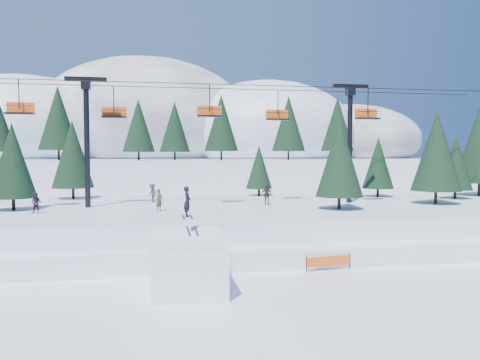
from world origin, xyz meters
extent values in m
plane|color=white|center=(0.00, 0.00, 0.00)|extent=(160.00, 160.00, 0.00)
cube|color=white|center=(0.00, 18.00, 1.25)|extent=(70.00, 22.00, 2.50)
cube|color=white|center=(0.00, 8.00, 0.55)|extent=(70.00, 6.00, 1.10)
cube|color=white|center=(0.00, 68.00, 3.00)|extent=(110.00, 60.00, 6.00)
ellipsoid|color=white|center=(-28.00, 72.00, 11.45)|extent=(36.00, 32.40, 19.80)
ellipsoid|color=#605B59|center=(-6.00, 78.00, 13.26)|extent=(44.00, 39.60, 26.40)
ellipsoid|color=white|center=(18.00, 70.00, 11.42)|extent=(34.00, 30.60, 19.72)
ellipsoid|color=#605B59|center=(38.00, 76.00, 10.12)|extent=(30.00, 27.00, 15.00)
cylinder|color=black|center=(-5.86, 39.42, 6.54)|extent=(0.26, 0.26, 1.08)
cone|color=#16301B|center=(-5.86, 39.42, 10.39)|extent=(4.00, 4.00, 6.62)
cylinder|color=black|center=(4.82, 41.19, 6.61)|extent=(0.26, 0.26, 1.22)
cone|color=#16301B|center=(4.82, 41.19, 10.97)|extent=(4.53, 4.53, 7.50)
cylinder|color=black|center=(14.23, 41.80, 6.62)|extent=(0.26, 0.26, 1.24)
cone|color=#16301B|center=(14.23, 41.80, 11.04)|extent=(4.60, 4.60, 7.61)
cylinder|color=black|center=(-16.19, 43.37, 6.67)|extent=(0.26, 0.26, 1.35)
cone|color=#16301B|center=(-16.19, 43.37, 11.49)|extent=(5.01, 5.01, 8.29)
cylinder|color=black|center=(22.46, 44.71, 6.64)|extent=(0.26, 0.26, 1.29)
cone|color=#16301B|center=(22.46, 44.71, 11.24)|extent=(4.78, 4.78, 7.90)
cylinder|color=black|center=(-1.20, 44.31, 6.56)|extent=(0.26, 0.26, 1.13)
cone|color=#16301B|center=(-1.20, 44.31, 10.58)|extent=(4.18, 4.18, 6.92)
cube|color=white|center=(-2.09, 2.05, 1.17)|extent=(3.47, 4.29, 2.35)
cube|color=white|center=(-2.09, 3.89, 2.40)|extent=(3.47, 1.50, 0.84)
imported|color=black|center=(-1.99, 3.65, 4.23)|extent=(0.46, 0.63, 1.59)
cube|color=black|center=(-2.19, 3.65, 3.42)|extent=(0.11, 1.65, 0.03)
cube|color=black|center=(-1.79, 3.65, 3.42)|extent=(0.11, 1.65, 0.03)
cylinder|color=black|center=(-9.00, 18.00, 7.50)|extent=(0.44, 0.44, 10.00)
cube|color=black|center=(-9.00, 18.00, 12.60)|extent=(3.20, 0.35, 0.35)
cube|color=black|center=(-9.00, 18.00, 12.15)|extent=(0.70, 0.70, 0.70)
cylinder|color=black|center=(13.00, 18.00, 7.50)|extent=(0.44, 0.44, 10.00)
cube|color=black|center=(13.00, 18.00, 12.60)|extent=(3.20, 0.35, 0.35)
cube|color=black|center=(13.00, 18.00, 12.15)|extent=(0.70, 0.70, 0.70)
cylinder|color=black|center=(2.00, 16.80, 12.30)|extent=(46.00, 0.06, 0.06)
cylinder|color=black|center=(2.00, 19.20, 12.30)|extent=(46.00, 0.06, 0.06)
cylinder|color=black|center=(-13.63, 16.80, 11.20)|extent=(0.08, 0.08, 2.20)
cube|color=black|center=(-13.63, 16.80, 9.75)|extent=(2.00, 0.75, 0.12)
cube|color=#E75816|center=(-13.63, 17.18, 10.20)|extent=(2.00, 0.10, 0.85)
cylinder|color=black|center=(-13.63, 16.45, 10.30)|extent=(2.00, 0.06, 0.06)
cylinder|color=black|center=(-7.00, 19.20, 11.20)|extent=(0.08, 0.08, 2.20)
cube|color=black|center=(-7.00, 19.20, 9.75)|extent=(2.00, 0.75, 0.12)
cube|color=#E75816|center=(-7.00, 19.58, 10.20)|extent=(2.00, 0.10, 0.85)
cylinder|color=black|center=(-7.00, 18.85, 10.30)|extent=(2.00, 0.06, 0.06)
cylinder|color=black|center=(0.63, 16.80, 11.20)|extent=(0.08, 0.08, 2.20)
cube|color=black|center=(0.63, 16.80, 9.75)|extent=(2.00, 0.75, 0.12)
cube|color=#E75816|center=(0.63, 17.18, 10.20)|extent=(2.00, 0.10, 0.85)
cylinder|color=black|center=(0.63, 16.45, 10.30)|extent=(2.00, 0.06, 0.06)
cylinder|color=black|center=(6.86, 19.20, 11.20)|extent=(0.08, 0.08, 2.20)
cube|color=black|center=(6.86, 19.20, 9.75)|extent=(2.00, 0.75, 0.12)
cube|color=#E75816|center=(6.86, 19.58, 10.20)|extent=(2.00, 0.10, 0.85)
cylinder|color=black|center=(6.86, 18.85, 10.30)|extent=(2.00, 0.06, 0.06)
cylinder|color=black|center=(14.08, 16.80, 11.20)|extent=(0.08, 0.08, 2.20)
cube|color=black|center=(14.08, 16.80, 9.75)|extent=(2.00, 0.75, 0.12)
cube|color=#E75816|center=(14.08, 17.18, 10.20)|extent=(2.00, 0.10, 0.85)
cylinder|color=black|center=(14.08, 16.45, 10.30)|extent=(2.00, 0.06, 0.06)
cylinder|color=black|center=(19.92, 15.81, 3.06)|extent=(0.26, 0.26, 1.11)
cone|color=#16301B|center=(19.92, 15.81, 7.03)|extent=(4.13, 4.13, 6.83)
cylinder|color=black|center=(24.51, 19.80, 2.92)|extent=(0.26, 0.26, 0.84)
cone|color=#16301B|center=(24.51, 19.80, 5.92)|extent=(3.12, 3.12, 5.16)
cylinder|color=black|center=(29.10, 22.50, 3.17)|extent=(0.26, 0.26, 1.33)
cone|color=#16301B|center=(29.10, 22.50, 7.93)|extent=(4.96, 4.96, 8.20)
cylinder|color=black|center=(18.22, 23.10, 2.92)|extent=(0.26, 0.26, 0.83)
cone|color=#16301B|center=(18.22, 23.10, 5.89)|extent=(3.09, 3.09, 5.11)
cylinder|color=black|center=(-11.50, 26.07, 3.02)|extent=(0.26, 0.26, 1.05)
cone|color=#16301B|center=(-11.50, 26.07, 6.76)|extent=(3.89, 3.89, 6.43)
cylinder|color=black|center=(6.72, 26.31, 2.86)|extent=(0.26, 0.26, 0.72)
cone|color=#16301B|center=(6.72, 26.31, 5.45)|extent=(2.69, 2.69, 4.45)
cylinder|color=black|center=(-14.27, 17.04, 2.96)|extent=(0.26, 0.26, 0.92)
cone|color=#16301B|center=(-14.27, 17.04, 6.25)|extent=(3.42, 3.42, 5.65)
cylinder|color=black|center=(10.21, 13.34, 2.99)|extent=(0.26, 0.26, 0.97)
cone|color=#16301B|center=(10.21, 13.34, 6.45)|extent=(3.60, 3.60, 5.96)
imported|color=#2A3B50|center=(-3.99, 21.02, 3.34)|extent=(1.13, 1.24, 1.67)
imported|color=#18302D|center=(13.69, 22.77, 3.40)|extent=(0.78, 1.00, 1.80)
imported|color=#38201D|center=(5.48, 17.55, 3.34)|extent=(1.04, 0.58, 1.68)
imported|color=#48451E|center=(-3.41, 14.30, 3.32)|extent=(0.69, 0.71, 1.64)
imported|color=#31233C|center=(-12.00, 14.38, 3.26)|extent=(0.81, 0.67, 1.52)
cylinder|color=black|center=(4.76, 4.54, 0.45)|extent=(0.06, 0.06, 0.90)
cylinder|color=black|center=(7.53, 4.93, 0.45)|extent=(0.06, 0.06, 0.90)
cube|color=#E75816|center=(6.14, 4.73, 0.55)|extent=(2.78, 0.43, 0.55)
cylinder|color=black|center=(8.74, 6.74, 0.45)|extent=(0.06, 0.06, 0.90)
cylinder|color=black|center=(11.29, 5.60, 0.45)|extent=(0.06, 0.06, 0.90)
cube|color=#E75816|center=(10.02, 6.17, 0.55)|extent=(2.57, 1.18, 0.55)
camera|label=1|loc=(-3.45, -20.55, 6.61)|focal=35.00mm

